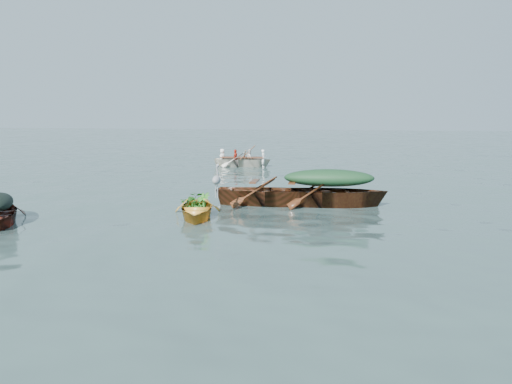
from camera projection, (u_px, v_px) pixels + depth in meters
ground at (242, 216)px, 13.58m from camera, size 140.00×140.00×0.00m
yellow_dinghy at (196, 217)px, 13.40m from camera, size 2.01×3.19×0.78m
dark_covered_boat at (1, 223)px, 12.71m from camera, size 2.93×3.39×0.80m
green_tarp_boat at (328, 206)px, 15.01m from camera, size 5.00×1.98×1.17m
open_wooden_boat at (273, 205)px, 15.17m from camera, size 4.85×1.65×1.15m
rowed_boat at (243, 167)px, 25.91m from camera, size 4.19×1.53×0.97m
green_tarp_cover at (329, 178)px, 14.88m from camera, size 2.75×1.09×0.52m
thwart_benches at (274, 186)px, 15.07m from camera, size 2.43×0.97×0.04m
heron at (216, 185)px, 13.36m from camera, size 0.37×0.46×0.92m
dinghy_weeds at (198, 189)px, 13.84m from camera, size 0.91×1.05×0.60m
rowers at (243, 150)px, 25.77m from camera, size 2.95×1.32×0.76m
oars at (243, 157)px, 25.83m from camera, size 0.79×2.64×0.06m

